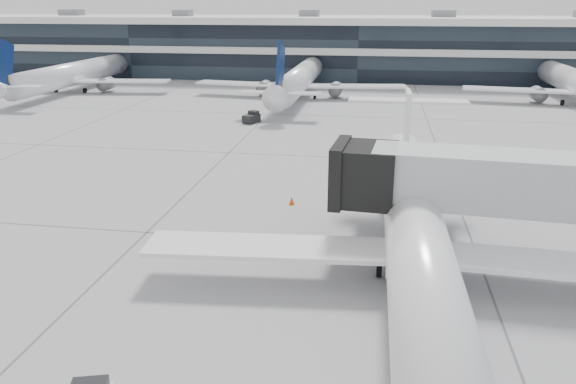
# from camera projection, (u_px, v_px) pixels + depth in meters

# --- Properties ---
(ground) EXTENTS (220.00, 220.00, 0.00)m
(ground) POSITION_uv_depth(u_px,v_px,m) (304.00, 243.00, 33.75)
(ground) COLOR #98989B
(ground) RESTS_ON ground
(terminal) EXTENTS (170.00, 22.00, 10.00)m
(terminal) POSITION_uv_depth(u_px,v_px,m) (360.00, 50.00, 108.83)
(terminal) COLOR black
(terminal) RESTS_ON ground
(bg_jet_left) EXTENTS (32.00, 40.00, 9.60)m
(bg_jet_left) POSITION_uv_depth(u_px,v_px,m) (77.00, 91.00, 91.99)
(bg_jet_left) COLOR white
(bg_jet_left) RESTS_ON ground
(bg_jet_center) EXTENTS (32.00, 40.00, 9.60)m
(bg_jet_center) POSITION_uv_depth(u_px,v_px,m) (300.00, 96.00, 86.39)
(bg_jet_center) COLOR white
(bg_jet_center) RESTS_ON ground
(bg_jet_right) EXTENTS (32.00, 40.00, 9.60)m
(bg_jet_right) POSITION_uv_depth(u_px,v_px,m) (576.00, 104.00, 80.34)
(bg_jet_right) COLOR white
(bg_jet_right) RESTS_ON ground
(regional_jet) EXTENTS (27.58, 34.30, 7.94)m
(regional_jet) POSITION_uv_depth(u_px,v_px,m) (417.00, 241.00, 27.26)
(regional_jet) COLOR white
(regional_jet) RESTS_ON ground
(jet_bridge) EXTENTS (20.49, 5.57, 6.57)m
(jet_bridge) POSITION_uv_depth(u_px,v_px,m) (552.00, 186.00, 28.70)
(jet_bridge) COLOR #B7BABC
(jet_bridge) RESTS_ON ground
(traffic_cone) EXTENTS (0.41, 0.41, 0.58)m
(traffic_cone) POSITION_uv_depth(u_px,v_px,m) (292.00, 201.00, 40.08)
(traffic_cone) COLOR #E6480C
(traffic_cone) RESTS_ON ground
(far_tug) EXTENTS (2.01, 2.50, 1.38)m
(far_tug) POSITION_uv_depth(u_px,v_px,m) (252.00, 118.00, 67.35)
(far_tug) COLOR black
(far_tug) RESTS_ON ground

